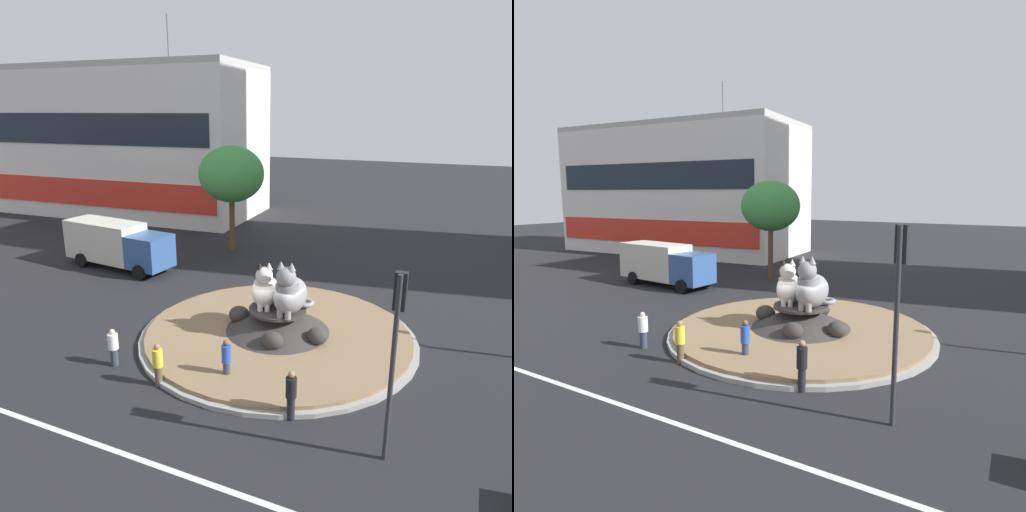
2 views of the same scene
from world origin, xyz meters
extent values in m
plane|color=black|center=(0.00, 0.00, 0.00)|extent=(160.00, 160.00, 0.00)
cube|color=silver|center=(0.00, -8.86, 0.00)|extent=(112.00, 0.20, 0.01)
cylinder|color=gray|center=(0.00, 0.00, 0.09)|extent=(11.97, 11.97, 0.18)
cylinder|color=#846B4C|center=(0.00, 0.00, 0.25)|extent=(11.49, 11.49, 0.14)
cone|color=#33302D|center=(0.00, 0.00, 0.84)|extent=(4.53, 4.53, 1.04)
cylinder|color=#33302D|center=(0.00, 0.00, 1.30)|extent=(2.49, 2.49, 0.12)
ellipsoid|color=#33302D|center=(1.95, -0.51, 0.66)|extent=(0.85, 0.77, 0.68)
ellipsoid|color=#33302D|center=(0.10, 1.95, 0.72)|extent=(0.99, 0.94, 0.79)
ellipsoid|color=#33302D|center=(-1.89, 0.05, 0.70)|extent=(0.95, 0.91, 0.76)
ellipsoid|color=#33302D|center=(0.47, -1.71, 0.69)|extent=(0.92, 0.73, 0.74)
ellipsoid|color=silver|center=(-0.63, 0.09, 2.03)|extent=(1.68, 2.11, 1.34)
cylinder|color=silver|center=(-0.52, -0.26, 2.18)|extent=(1.10, 1.10, 0.84)
sphere|color=silver|center=(-0.47, -0.39, 2.92)|extent=(0.74, 0.74, 0.74)
torus|color=silver|center=(-0.57, 0.90, 1.50)|extent=(1.00, 1.00, 0.17)
cone|color=silver|center=(-0.28, -0.33, 3.34)|extent=(0.38, 0.38, 0.30)
cone|color=black|center=(-0.67, -0.45, 3.34)|extent=(0.38, 0.38, 0.30)
cylinder|color=silver|center=(-0.28, -0.50, 1.53)|extent=(0.23, 0.23, 0.33)
cylinder|color=silver|center=(-0.57, -0.60, 1.53)|extent=(0.23, 0.23, 0.33)
ellipsoid|color=gray|center=(0.63, -0.15, 2.12)|extent=(1.33, 2.07, 1.50)
cylinder|color=gray|center=(0.63, -0.56, 2.29)|extent=(0.98, 0.98, 0.94)
sphere|color=gray|center=(0.63, -0.71, 3.11)|extent=(0.83, 0.83, 0.83)
torus|color=gray|center=(0.96, 0.70, 1.51)|extent=(0.91, 0.91, 0.19)
cone|color=gray|center=(0.86, -0.71, 3.59)|extent=(0.34, 0.34, 0.34)
cone|color=gray|center=(0.40, -0.71, 3.59)|extent=(0.34, 0.34, 0.34)
cylinder|color=gray|center=(0.80, -0.90, 1.55)|extent=(0.26, 0.26, 0.38)
cylinder|color=gray|center=(0.46, -0.90, 1.55)|extent=(0.26, 0.26, 0.38)
cylinder|color=#2D2D33|center=(5.70, -5.93, 2.79)|extent=(0.14, 0.14, 5.58)
cube|color=black|center=(5.70, -5.71, 5.05)|extent=(0.32, 0.24, 1.05)
sphere|color=#360606|center=(5.70, -5.63, 5.37)|extent=(0.18, 0.18, 0.18)
sphere|color=orange|center=(5.70, -5.63, 5.05)|extent=(0.18, 0.18, 0.18)
sphere|color=black|center=(5.70, -5.63, 4.74)|extent=(0.18, 0.18, 0.18)
cube|color=silver|center=(-24.13, 20.30, 6.50)|extent=(26.24, 12.92, 13.01)
cube|color=red|center=(-23.77, 14.59, 2.60)|extent=(24.51, 1.69, 2.34)
cube|color=#19232D|center=(-23.77, 14.61, 8.06)|extent=(23.48, 1.58, 2.60)
cube|color=#B2B2AD|center=(-24.13, 20.30, 13.26)|extent=(26.24, 12.92, 0.50)
cylinder|color=#4C4C51|center=(-17.55, 18.54, 15.32)|extent=(0.10, 0.10, 3.63)
cylinder|color=brown|center=(-7.95, 11.15, 1.83)|extent=(0.38, 0.38, 3.67)
ellipsoid|color=#3D8E42|center=(-7.95, 11.15, 5.45)|extent=(4.46, 4.46, 3.79)
cylinder|color=#33384C|center=(-4.85, -4.93, 0.36)|extent=(0.30, 0.30, 0.72)
cylinder|color=silver|center=(-4.85, -4.93, 1.03)|extent=(0.40, 0.40, 0.62)
sphere|color=beige|center=(-4.85, -4.93, 1.44)|extent=(0.21, 0.21, 0.21)
cylinder|color=#33384C|center=(-0.33, -4.13, 0.39)|extent=(0.27, 0.27, 0.77)
cylinder|color=#284CB2|center=(-0.33, -4.13, 1.11)|extent=(0.35, 0.35, 0.67)
sphere|color=brown|center=(-0.33, -4.13, 1.56)|extent=(0.22, 0.22, 0.22)
cylinder|color=black|center=(2.61, -5.29, 0.40)|extent=(0.27, 0.27, 0.80)
cylinder|color=black|center=(2.61, -5.29, 1.15)|extent=(0.35, 0.35, 0.70)
sphere|color=#936B4C|center=(2.61, -5.29, 1.62)|extent=(0.23, 0.23, 0.23)
cylinder|color=brown|center=(-2.43, -5.40, 0.38)|extent=(0.28, 0.28, 0.77)
cylinder|color=yellow|center=(-2.43, -5.40, 1.10)|extent=(0.37, 0.37, 0.67)
sphere|color=#936B4C|center=(-2.43, -5.40, 1.55)|extent=(0.22, 0.22, 0.22)
cube|color=#335693|center=(-10.18, 4.67, 1.44)|extent=(2.43, 2.41, 1.99)
cube|color=beige|center=(-13.86, 5.04, 1.66)|extent=(5.38, 2.70, 2.43)
cylinder|color=black|center=(-9.99, 5.75, 0.45)|extent=(0.93, 0.39, 0.90)
cylinder|color=black|center=(-10.21, 3.57, 0.45)|extent=(0.93, 0.39, 0.90)
cylinder|color=black|center=(-14.86, 6.24, 0.45)|extent=(0.93, 0.39, 0.90)
cylinder|color=black|center=(-15.08, 4.05, 0.45)|extent=(0.93, 0.39, 0.90)
camera|label=1|loc=(7.14, -17.91, 9.54)|focal=33.78mm
camera|label=2|loc=(8.41, -17.48, 6.39)|focal=30.69mm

